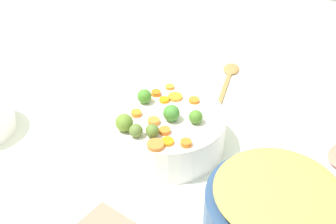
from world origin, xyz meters
The scene contains 22 objects.
tabletop centered at (0.00, 0.00, 0.01)m, with size 2.40×2.40×0.02m, color white.
serving_bowl_carrots centered at (-0.03, 0.01, 0.07)m, with size 0.30×0.30×0.10m, color white.
metal_pot centered at (-0.38, 0.16, 0.09)m, with size 0.28×0.28×0.14m, color navy.
stuffing_mound centered at (-0.38, 0.16, 0.18)m, with size 0.25×0.25×0.03m, color tan.
carrot_slice_0 centered at (0.04, 0.06, 0.13)m, with size 0.03×0.03×0.01m, color orange.
carrot_slice_1 centered at (-0.13, 0.09, 0.13)m, with size 0.03×0.03×0.01m, color orange.
carrot_slice_2 centered at (0.04, -0.09, 0.12)m, with size 0.02×0.02×0.01m, color orange.
carrot_slice_3 centered at (-0.05, -0.07, 0.12)m, with size 0.03×0.03×0.01m, color orange.
carrot_slice_4 centered at (-0.02, 0.06, 0.13)m, with size 0.03×0.03×0.01m, color orange.
carrot_slice_5 centered at (-0.07, 0.13, 0.13)m, with size 0.04×0.04×0.01m, color orange.
carrot_slice_6 centered at (-0.06, 0.07, 0.12)m, with size 0.03×0.03×0.01m, color orange.
carrot_slice_7 centered at (0.00, -0.06, 0.12)m, with size 0.04×0.04×0.01m, color orange.
carrot_slice_8 centered at (-0.09, 0.10, 0.12)m, with size 0.03×0.03×0.01m, color orange.
carrot_slice_9 centered at (0.05, -0.04, 0.13)m, with size 0.03×0.03×0.01m, color orange.
carrot_slice_10 centered at (0.02, -0.03, 0.12)m, with size 0.03×0.03×0.01m, color orange.
brussels_sprout_0 centered at (0.06, 0.00, 0.14)m, with size 0.04×0.04×0.04m, color #458429.
brussels_sprout_1 centered at (-0.04, 0.02, 0.14)m, with size 0.04×0.04×0.04m, color #438732.
brussels_sprout_2 centered at (-0.10, 0.00, 0.14)m, with size 0.03×0.03×0.03m, color #4B8127.
brussels_sprout_3 centered at (-0.04, 0.10, 0.14)m, with size 0.03×0.03×0.03m, color #57742D.
brussels_sprout_4 centered at (-0.01, 0.12, 0.14)m, with size 0.03×0.03×0.03m, color #5C7333.
brussels_sprout_5 centered at (0.03, 0.12, 0.14)m, with size 0.04×0.04×0.04m, color olive.
wooden_spoon centered at (-0.01, -0.37, 0.03)m, with size 0.13×0.32×0.01m.
Camera 1 is at (-0.52, 0.75, 0.79)m, focal length 47.10 mm.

